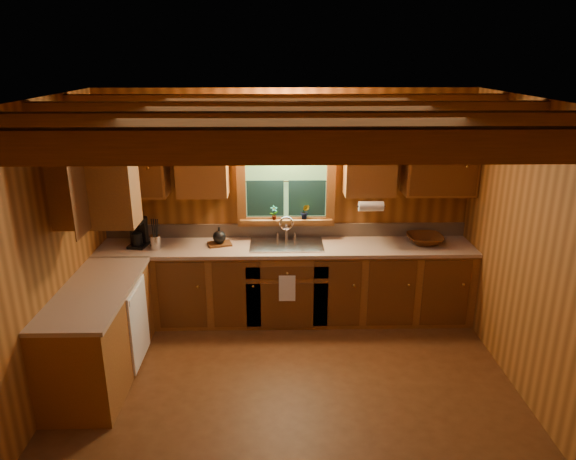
{
  "coord_description": "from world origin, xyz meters",
  "views": [
    {
      "loc": [
        -0.1,
        -3.91,
        2.94
      ],
      "look_at": [
        0.0,
        0.8,
        1.35
      ],
      "focal_mm": 32.55,
      "sensor_mm": 36.0,
      "label": 1
    }
  ],
  "objects_px": {
    "cutting_board": "(220,244)",
    "coffee_maker": "(138,232)",
    "sink": "(287,249)",
    "wicker_basket": "(425,239)"
  },
  "relations": [
    {
      "from": "cutting_board",
      "to": "coffee_maker",
      "type": "bearing_deg",
      "value": 163.7
    },
    {
      "from": "cutting_board",
      "to": "wicker_basket",
      "type": "distance_m",
      "value": 2.33
    },
    {
      "from": "coffee_maker",
      "to": "wicker_basket",
      "type": "height_order",
      "value": "coffee_maker"
    },
    {
      "from": "sink",
      "to": "cutting_board",
      "type": "bearing_deg",
      "value": 178.63
    },
    {
      "from": "coffee_maker",
      "to": "cutting_board",
      "type": "relative_size",
      "value": 1.27
    },
    {
      "from": "sink",
      "to": "cutting_board",
      "type": "height_order",
      "value": "sink"
    },
    {
      "from": "sink",
      "to": "coffee_maker",
      "type": "xyz_separation_m",
      "value": [
        -1.66,
        0.02,
        0.2
      ]
    },
    {
      "from": "cutting_board",
      "to": "wicker_basket",
      "type": "bearing_deg",
      "value": -16.42
    },
    {
      "from": "coffee_maker",
      "to": "cutting_board",
      "type": "xyz_separation_m",
      "value": [
        0.9,
        0.0,
        -0.15
      ]
    },
    {
      "from": "sink",
      "to": "coffee_maker",
      "type": "bearing_deg",
      "value": 179.47
    }
  ]
}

